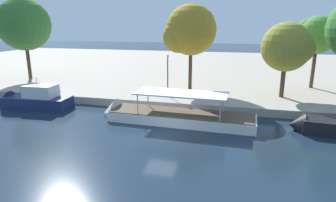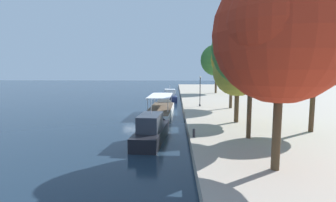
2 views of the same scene
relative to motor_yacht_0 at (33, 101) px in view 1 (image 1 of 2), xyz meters
The scene contains 9 objects.
ground_plane 16.75m from the motor_yacht_0, 18.88° to the right, with size 220.00×220.00×0.00m, color #192838.
dock_promenade 33.83m from the motor_yacht_0, 62.09° to the left, with size 120.00×55.00×0.83m, color #A39989.
motor_yacht_0 is the anchor object (origin of this frame).
tour_boat_1 15.47m from the motor_yacht_0, ahead, with size 14.79×3.97×4.15m.
lamp_post 14.98m from the motor_yacht_0, 19.87° to the left, with size 0.32×0.32×4.73m.
tree_0 28.40m from the motor_yacht_0, 16.54° to the left, with size 5.53×5.34×8.23m.
tree_3 19.42m from the motor_yacht_0, 30.81° to the left, with size 6.37×6.10×10.31m.
tree_4 34.32m from the motor_yacht_0, 24.45° to the left, with size 4.63×4.63×8.96m.
tree_5 16.12m from the motor_yacht_0, 128.92° to the left, with size 7.46×7.46×11.57m.
Camera 1 is at (5.69, -20.71, 8.99)m, focal length 31.13 mm.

